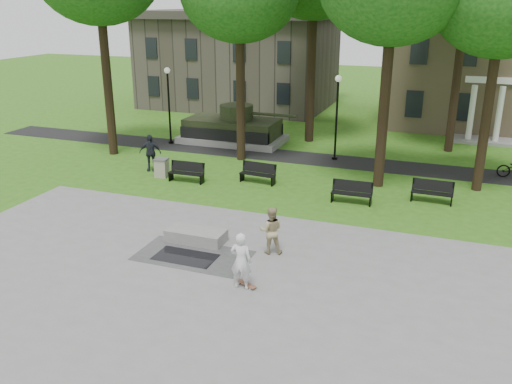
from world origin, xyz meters
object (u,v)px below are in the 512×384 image
friend_watching (271,230)px  park_bench_0 (187,171)px  concrete_block (196,235)px  trash_bin (162,168)px  skateboarder (241,261)px

friend_watching → park_bench_0: 9.06m
concrete_block → friend_watching: bearing=0.6°
park_bench_0 → trash_bin: size_ratio=1.89×
concrete_block → trash_bin: bearing=128.4°
skateboarder → trash_bin: (-8.07, 9.23, -0.47)m
park_bench_0 → trash_bin: (-1.57, 0.25, -0.04)m
skateboarder → concrete_block: bearing=-45.9°
skateboarder → friend_watching: size_ratio=1.08×
concrete_block → friend_watching: friend_watching is taller
friend_watching → park_bench_0: size_ratio=0.96×
concrete_block → trash_bin: 8.35m
park_bench_0 → concrete_block: bearing=-61.6°
concrete_block → park_bench_0: 7.26m
friend_watching → trash_bin: 10.42m
skateboarder → park_bench_0: (-6.50, 8.98, -0.44)m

